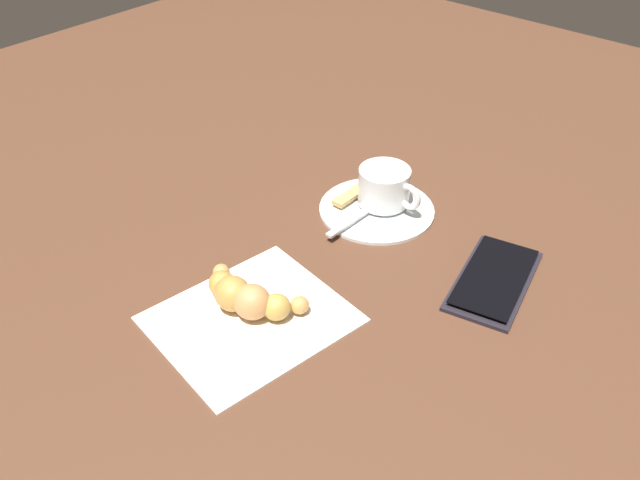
# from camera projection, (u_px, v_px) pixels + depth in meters

# --- Properties ---
(ground_plane) EXTENTS (1.80, 1.80, 0.00)m
(ground_plane) POSITION_uv_depth(u_px,v_px,m) (325.00, 258.00, 0.79)
(ground_plane) COLOR #513121
(saucer) EXTENTS (0.15, 0.15, 0.01)m
(saucer) POSITION_uv_depth(u_px,v_px,m) (377.00, 208.00, 0.87)
(saucer) COLOR silver
(saucer) RESTS_ON ground
(espresso_cup) EXTENTS (0.07, 0.09, 0.05)m
(espresso_cup) POSITION_uv_depth(u_px,v_px,m) (385.00, 186.00, 0.85)
(espresso_cup) COLOR silver
(espresso_cup) RESTS_ON saucer
(teaspoon) EXTENTS (0.14, 0.02, 0.01)m
(teaspoon) POSITION_uv_depth(u_px,v_px,m) (377.00, 203.00, 0.86)
(teaspoon) COLOR silver
(teaspoon) RESTS_ON saucer
(sugar_packet) EXTENTS (0.06, 0.02, 0.01)m
(sugar_packet) POSITION_uv_depth(u_px,v_px,m) (351.00, 195.00, 0.88)
(sugar_packet) COLOR tan
(sugar_packet) RESTS_ON saucer
(napkin) EXTENTS (0.22, 0.19, 0.00)m
(napkin) POSITION_uv_depth(u_px,v_px,m) (251.00, 318.00, 0.71)
(napkin) COLOR white
(napkin) RESTS_ON ground
(croissant) EXTENTS (0.07, 0.13, 0.04)m
(croissant) POSITION_uv_depth(u_px,v_px,m) (245.00, 296.00, 0.71)
(croissant) COLOR tan
(croissant) RESTS_ON napkin
(cell_phone) EXTENTS (0.16, 0.10, 0.01)m
(cell_phone) POSITION_uv_depth(u_px,v_px,m) (494.00, 279.00, 0.75)
(cell_phone) COLOR black
(cell_phone) RESTS_ON ground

